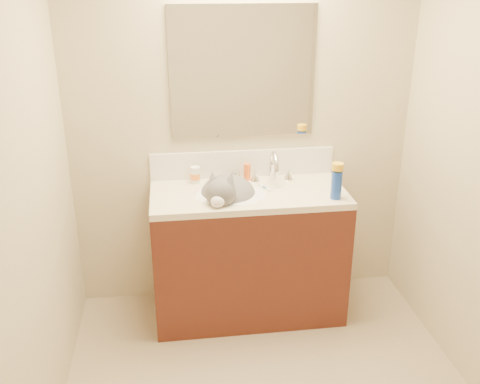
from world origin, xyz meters
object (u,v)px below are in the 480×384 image
object	(u,v)px
silver_jar	(236,176)
spray_can	(336,185)
amber_bottle	(247,172)
basin	(230,205)
cat	(227,196)
pill_bottle	(195,175)
vanity_cabinet	(248,256)
faucet	(273,169)

from	to	relation	value
silver_jar	spray_can	size ratio (longest dim) A/B	0.36
silver_jar	amber_bottle	xyz separation A→B (m)	(0.08, 0.01, 0.02)
amber_bottle	basin	bearing A→B (deg)	-121.23
cat	pill_bottle	bearing A→B (deg)	151.03
amber_bottle	spray_can	size ratio (longest dim) A/B	0.62
silver_jar	spray_can	xyz separation A→B (m)	(0.55, -0.38, 0.06)
vanity_cabinet	amber_bottle	bearing A→B (deg)	83.94
basin	silver_jar	xyz separation A→B (m)	(0.07, 0.23, 0.10)
spray_can	silver_jar	bearing A→B (deg)	145.73
pill_bottle	amber_bottle	world-z (taller)	pill_bottle
basin	spray_can	bearing A→B (deg)	-13.44
pill_bottle	basin	bearing A→B (deg)	-48.36
silver_jar	amber_bottle	distance (m)	0.08
pill_bottle	silver_jar	xyz separation A→B (m)	(0.26, 0.01, -0.02)
vanity_cabinet	silver_jar	bearing A→B (deg)	105.28
faucet	pill_bottle	distance (m)	0.50
vanity_cabinet	spray_can	distance (m)	0.75
vanity_cabinet	faucet	bearing A→B (deg)	37.29
basin	spray_can	distance (m)	0.65
pill_bottle	silver_jar	bearing A→B (deg)	1.94
basin	faucet	size ratio (longest dim) A/B	1.61
vanity_cabinet	spray_can	xyz separation A→B (m)	(0.50, -0.18, 0.54)
amber_bottle	cat	bearing A→B (deg)	-125.11
faucet	silver_jar	world-z (taller)	faucet
vanity_cabinet	spray_can	size ratio (longest dim) A/B	6.95
pill_bottle	spray_can	xyz separation A→B (m)	(0.81, -0.37, 0.03)
amber_bottle	spray_can	bearing A→B (deg)	-38.71
basin	cat	xyz separation A→B (m)	(-0.02, 0.01, 0.06)
silver_jar	amber_bottle	world-z (taller)	amber_bottle
faucet	basin	bearing A→B (deg)	-150.88
vanity_cabinet	silver_jar	xyz separation A→B (m)	(-0.05, 0.20, 0.48)
faucet	cat	xyz separation A→B (m)	(-0.32, -0.16, -0.10)
silver_jar	cat	bearing A→B (deg)	-110.48
vanity_cabinet	amber_bottle	world-z (taller)	amber_bottle
spray_can	cat	bearing A→B (deg)	166.00
spray_can	vanity_cabinet	bearing A→B (deg)	160.35
vanity_cabinet	cat	world-z (taller)	cat
cat	spray_can	xyz separation A→B (m)	(0.63, -0.16, 0.10)
faucet	pill_bottle	size ratio (longest dim) A/B	2.57
basin	pill_bottle	world-z (taller)	pill_bottle
vanity_cabinet	silver_jar	size ratio (longest dim) A/B	19.41
silver_jar	spray_can	distance (m)	0.67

